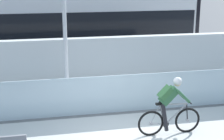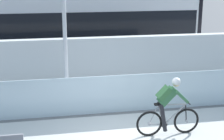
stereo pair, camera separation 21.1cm
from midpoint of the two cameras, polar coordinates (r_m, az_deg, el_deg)
ground_plane at (r=9.56m, az=2.93°, el=-10.96°), size 200.00×200.00×0.00m
bike_path_deck at (r=9.56m, az=2.93°, el=-10.93°), size 32.00×3.20×0.01m
glass_parapet at (r=10.99m, az=0.71°, el=-3.94°), size 32.00×0.05×1.21m
concrete_barrier_wall at (r=12.56m, az=-0.90°, el=0.62°), size 32.00×0.36×2.09m
tram_rail_near at (r=15.20m, az=-2.49°, el=-0.85°), size 32.00×0.08×0.01m
tram_rail_far at (r=16.57m, az=-3.20°, el=0.51°), size 32.00×0.08×0.01m
tram at (r=15.39m, az=-6.65°, el=6.47°), size 11.06×2.54×3.81m
cyclist_on_bike at (r=9.56m, az=9.76°, el=-5.95°), size 1.77×0.58×1.61m
lamp_post_antenna at (r=10.53m, az=-7.24°, el=10.09°), size 0.28×0.28×5.20m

